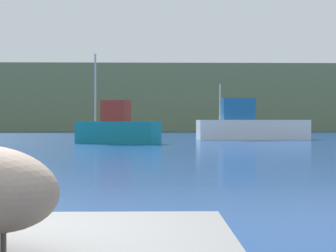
% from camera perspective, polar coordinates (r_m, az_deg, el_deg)
% --- Properties ---
extents(hillside_backdrop, '(140.00, 14.35, 8.79)m').
position_cam_1_polar(hillside_backdrop, '(80.32, -2.15, 2.70)').
color(hillside_backdrop, '#6B7A51').
rests_on(hillside_backdrop, ground).
extents(fishing_boat_teal, '(5.24, 3.38, 5.43)m').
position_cam_1_polar(fishing_boat_teal, '(34.26, -5.09, -0.25)').
color(fishing_boat_teal, teal).
rests_on(fishing_boat_teal, ground).
extents(fishing_boat_white, '(8.06, 2.82, 4.02)m').
position_cam_1_polar(fishing_boat_white, '(41.87, 8.14, 0.01)').
color(fishing_boat_white, white).
rests_on(fishing_boat_white, ground).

